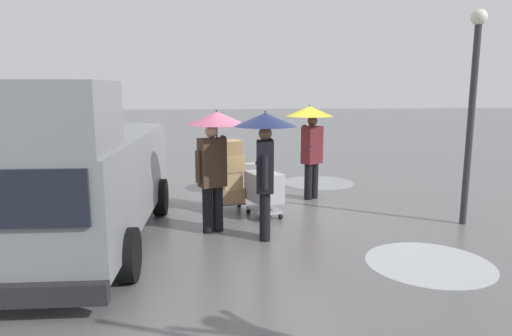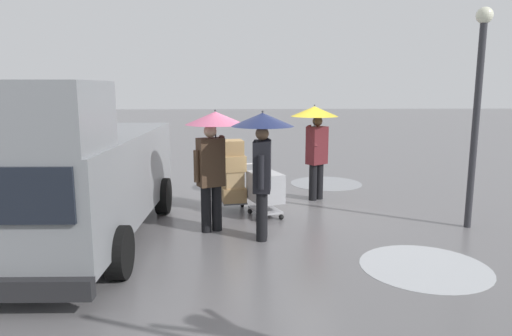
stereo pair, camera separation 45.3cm
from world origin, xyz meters
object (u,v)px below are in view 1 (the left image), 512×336
Objects in this scene: pedestrian_white_side at (311,130)px; cargo_van_parked_right at (79,175)px; pedestrian_pink_side at (265,145)px; pedestrian_black_side at (215,143)px; hand_dolly_boxes at (231,174)px; street_lamp at (473,96)px; shopping_cart_vendor at (264,188)px.

cargo_van_parked_right is at bearing 33.65° from pedestrian_white_side.
pedestrian_black_side is (0.82, -0.43, 0.00)m from pedestrian_pink_side.
street_lamp is (-4.29, 1.29, 1.59)m from hand_dolly_boxes.
hand_dolly_boxes is 2.18m from pedestrian_white_side.
pedestrian_white_side is 3.37m from street_lamp.
pedestrian_black_side is (0.96, 0.85, 1.02)m from shopping_cart_vendor.
cargo_van_parked_right is at bearing 4.33° from pedestrian_pink_side.
pedestrian_pink_side reaches higher than shopping_cart_vendor.
pedestrian_black_side is 1.00× the size of pedestrian_white_side.
hand_dolly_boxes is at bearing -16.69° from street_lamp.
street_lamp is (-3.79, -0.44, 0.79)m from pedestrian_pink_side.
pedestrian_black_side reaches higher than shopping_cart_vendor.
hand_dolly_boxes is at bearing -35.15° from shopping_cart_vendor.
pedestrian_pink_side is at bearing 6.69° from street_lamp.
shopping_cart_vendor is 0.71× the size of hand_dolly_boxes.
shopping_cart_vendor is at bearing -138.26° from pedestrian_black_side.
pedestrian_white_side is 0.56× the size of street_lamp.
street_lamp is (-2.46, 2.17, 0.79)m from pedestrian_white_side.
pedestrian_pink_side and pedestrian_black_side have the same top height.
street_lamp reaches higher than pedestrian_black_side.
cargo_van_parked_right is at bearing 5.66° from street_lamp.
cargo_van_parked_right is 3.47m from shopping_cart_vendor.
shopping_cart_vendor is 0.49× the size of pedestrian_black_side.
pedestrian_black_side is at bearing -162.86° from cargo_van_parked_right.
hand_dolly_boxes is (-2.44, -1.95, -0.40)m from cargo_van_parked_right.
shopping_cart_vendor is 0.80m from hand_dolly_boxes.
shopping_cart_vendor is 4.16m from street_lamp.
cargo_van_parked_right is at bearing 38.70° from hand_dolly_boxes.
cargo_van_parked_right is 5.14m from pedestrian_white_side.
shopping_cart_vendor is 0.49× the size of pedestrian_white_side.
cargo_van_parked_right reaches higher than hand_dolly_boxes.
pedestrian_pink_side is 1.00× the size of pedestrian_white_side.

